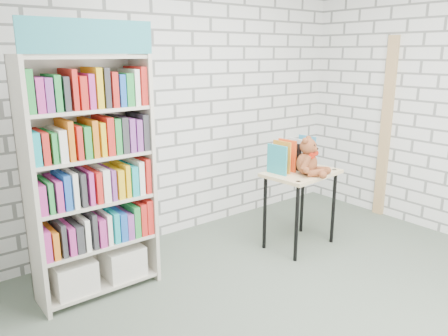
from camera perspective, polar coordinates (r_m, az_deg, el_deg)
ground at (r=3.57m, az=12.39°, el=-17.92°), size 4.50×4.50×0.00m
room_shell at (r=3.02m, az=14.30°, el=11.97°), size 4.52×4.02×2.81m
bookshelf at (r=3.55m, az=-17.00°, el=-1.15°), size 0.95×0.37×2.14m
display_table at (r=4.38m, az=10.02°, el=-1.83°), size 0.77×0.57×0.78m
table_books at (r=4.38m, az=8.94°, el=1.74°), size 0.53×0.27×0.30m
teddy_bear at (r=4.22m, az=11.08°, el=1.09°), size 0.35×0.33×0.37m
door_trim at (r=5.46m, az=20.37°, el=4.84°), size 0.05×0.12×2.10m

